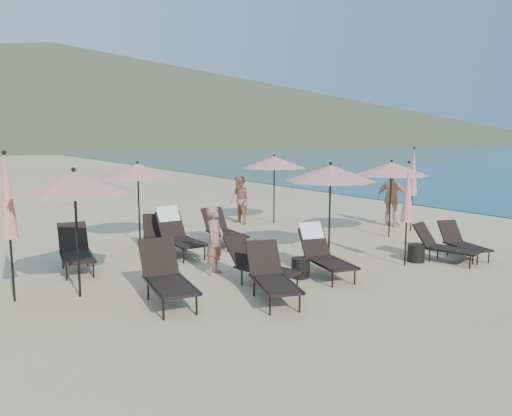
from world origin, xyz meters
TOP-DOWN VIEW (x-y plane):
  - ground at (0.00, 0.00)m, footprint 800.00×800.00m
  - volcanic_headland at (71.37, 302.62)m, footprint 690.00×690.00m
  - lounger_0 at (-4.35, 0.67)m, footprint 1.00×1.94m
  - lounger_1 at (-2.64, -0.28)m, footprint 1.18×1.84m
  - lounger_2 at (-2.31, 0.61)m, footprint 1.05×1.77m
  - lounger_3 at (-0.73, 0.42)m, footprint 1.00×1.83m
  - lounger_4 at (2.49, -0.35)m, footprint 0.94×1.65m
  - lounger_5 at (3.27, -0.32)m, footprint 0.98×1.58m
  - lounger_6 at (-5.16, 3.90)m, footprint 0.92×1.82m
  - lounger_7 at (-2.55, 4.01)m, footprint 0.74×1.91m
  - lounger_8 at (-2.94, 4.52)m, footprint 1.10×1.73m
  - lounger_9 at (-1.06, 4.25)m, footprint 0.75×1.75m
  - umbrella_open_0 at (-5.61, 1.89)m, footprint 2.31×2.31m
  - umbrella_open_1 at (0.41, 1.49)m, footprint 2.25×2.25m
  - umbrella_open_2 at (3.70, 2.42)m, footprint 2.18×2.18m
  - umbrella_open_3 at (-2.94, 5.70)m, footprint 2.19×2.19m
  - umbrella_open_4 at (2.21, 6.31)m, footprint 2.25×2.25m
  - umbrella_closed_0 at (1.40, -0.08)m, footprint 0.29×0.29m
  - umbrella_closed_1 at (5.02, 2.67)m, footprint 0.32×0.32m
  - umbrella_closed_2 at (-6.69, 2.31)m, footprint 0.33×0.33m
  - side_table_0 at (-1.30, 0.52)m, footprint 0.38×0.38m
  - side_table_1 at (1.93, 0.02)m, footprint 0.42×0.42m
  - beachgoer_a at (-2.67, 1.83)m, footprint 0.67×0.62m
  - beachgoer_b at (1.15, 6.86)m, footprint 0.67×0.84m
  - beachgoer_c at (5.21, 3.63)m, footprint 0.78×1.21m

SIDE VIEW (x-z plane):
  - ground at x=0.00m, z-range 0.00..0.00m
  - side_table_1 at x=1.93m, z-range 0.00..0.42m
  - side_table_0 at x=-1.30m, z-range 0.00..0.44m
  - lounger_5 at x=3.27m, z-range -0.03..0.83m
  - lounger_4 at x=2.49m, z-range -0.03..0.87m
  - lounger_8 at x=-2.94m, z-range -0.03..0.90m
  - lounger_2 at x=-2.31m, z-range -0.03..0.93m
  - lounger_9 at x=-1.06m, z-range -0.03..0.96m
  - lounger_1 at x=-2.64m, z-range -0.03..0.96m
  - lounger_6 at x=-5.16m, z-range -0.03..0.97m
  - lounger_0 at x=-4.35m, z-range -0.03..1.03m
  - lounger_3 at x=-0.73m, z-range -0.02..1.06m
  - lounger_7 at x=-2.55m, z-range -0.03..1.15m
  - beachgoer_a at x=-2.67m, z-range 0.00..1.53m
  - beachgoer_b at x=1.15m, z-range 0.00..1.67m
  - beachgoer_c at x=5.21m, z-range 0.00..1.92m
  - umbrella_closed_0 at x=1.40m, z-range 0.49..2.97m
  - umbrella_closed_1 at x=5.02m, z-range 0.53..3.23m
  - umbrella_closed_2 at x=-6.69m, z-range 0.55..3.35m
  - umbrella_open_2 at x=3.70m, z-range 0.90..3.25m
  - umbrella_open_3 at x=-2.94m, z-range 0.91..3.27m
  - umbrella_open_4 at x=2.21m, z-range 0.93..3.34m
  - umbrella_open_1 at x=0.41m, z-range 0.93..3.35m
  - umbrella_open_0 at x=-5.61m, z-range 0.95..3.44m
  - volcanic_headland at x=71.37m, z-range -1.01..53.99m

